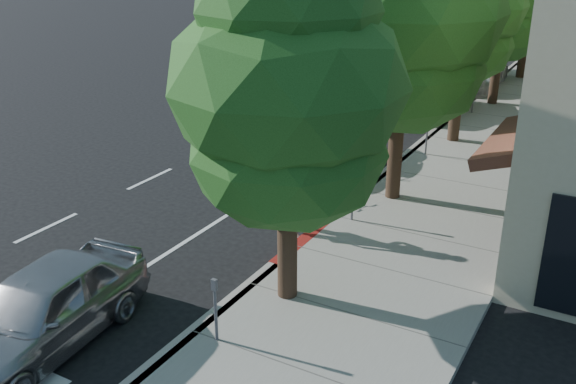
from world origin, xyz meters
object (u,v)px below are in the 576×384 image
Objects in this scene: dark_suv_far at (473,63)px; street_tree_0 at (287,91)px; cyclist at (303,199)px; near_car_a at (42,309)px; dark_sedan at (436,97)px; bicycle at (289,178)px; pedestrian at (539,124)px; street_tree_2 at (466,8)px; white_pickup at (476,71)px; street_tree_1 at (404,16)px; silver_suv at (318,145)px.

street_tree_0 is at bearing -84.35° from dark_suv_far.
cyclist is 6.61m from near_car_a.
dark_sedan is 8.12m from dark_suv_far.
dark_suv_far is (0.39, 18.62, 0.18)m from bicycle.
pedestrian is (4.49, -3.10, 0.27)m from dark_sedan.
street_tree_0 is at bearing -128.74° from bicycle.
street_tree_0 is at bearing -90.00° from street_tree_2.
white_pickup reaches higher than near_car_a.
street_tree_1 is 10.88m from near_car_a.
street_tree_2 is 1.30× the size of white_pickup.
near_car_a is at bearing -101.31° from street_tree_2.
street_tree_1 reaches higher than street_tree_2.
dark_sedan is 5.76m from white_pickup.
street_tree_0 is at bearing -86.45° from white_pickup.
street_tree_2 is 8.66m from bicycle.
street_tree_2 is at bearing 1.54° from bicycle.
white_pickup is at bearing 18.40° from bicycle.
street_tree_1 is at bearing -45.21° from bicycle.
street_tree_0 reaches higher than dark_suv_far.
white_pickup is at bearing 99.81° from street_tree_2.
silver_suv is at bearing 112.46° from street_tree_0.
street_tree_1 is 4.66× the size of pedestrian.
silver_suv is at bearing 24.14° from pedestrian.
silver_suv is 2.96× the size of pedestrian.
dark_suv_far is at bearing 106.62° from white_pickup.
street_tree_2 is 1.63× the size of near_car_a.
near_car_a is at bearing -92.41° from dark_sedan.
cyclist is at bearing 67.56° from near_car_a.
bicycle is 0.47× the size of near_car_a.
near_car_a is at bearing -91.65° from dark_suv_far.
street_tree_2 reaches higher than near_car_a.
dark_sedan is at bearing -85.92° from dark_suv_far.
white_pickup is (-0.43, 18.35, -0.18)m from cyclist.
near_car_a is 2.56× the size of pedestrian.
white_pickup is 9.87m from pedestrian.
silver_suv is 1.16× the size of near_car_a.
dark_suv_far is (-2.31, 17.50, -4.34)m from street_tree_1.
bicycle is at bearing 44.92° from cyclist.
white_pickup is (-1.58, 21.16, -3.58)m from street_tree_0.
street_tree_1 is 18.18m from dark_suv_far.
street_tree_2 is at bearing -80.92° from white_pickup.
street_tree_1 reaches higher than cyclist.
white_pickup reaches higher than silver_suv.
dark_sedan reaches higher than bicycle.
bicycle is (-1.54, 2.07, -0.45)m from cyclist.
bicycle is 0.46× the size of dark_sedan.
street_tree_1 is 3.89× the size of bicycle.
dark_suv_far is at bearing 97.53° from street_tree_1.
street_tree_0 is 1.58× the size of near_car_a.
dark_sedan is (-1.74, 15.40, -3.64)m from street_tree_0.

